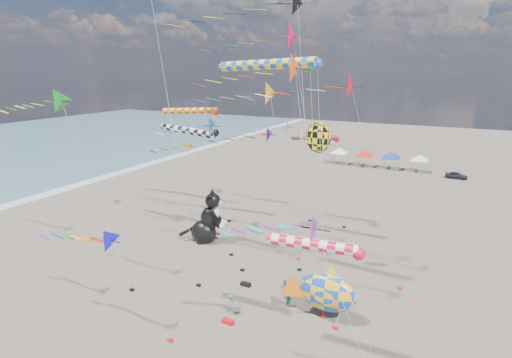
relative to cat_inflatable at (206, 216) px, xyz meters
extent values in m
plane|color=brown|center=(8.61, -16.14, -2.97)|extent=(260.00, 260.00, 0.00)
cylinder|color=#B2B2B2|center=(2.69, -8.17, 9.85)|extent=(3.81, 0.02, 25.65)
cube|color=black|center=(4.58, -8.17, -2.87)|extent=(0.36, 0.24, 0.20)
cone|color=#1FABCB|center=(6.53, 11.01, 8.69)|extent=(1.56, 1.67, 1.73)
cylinder|color=#B2B2B2|center=(7.30, 11.01, 2.86)|extent=(1.56, 0.02, 11.67)
cube|color=black|center=(8.07, 11.01, -2.87)|extent=(0.36, 0.24, 0.20)
cone|color=blue|center=(3.91, -4.04, 10.34)|extent=(1.75, 1.87, 1.93)
cylinder|color=#B2B2B2|center=(5.29, -4.04, 3.68)|extent=(2.78, 0.02, 13.31)
cube|color=black|center=(6.67, -4.04, -2.87)|extent=(0.36, 0.24, 0.20)
cone|color=black|center=(11.36, -2.11, 20.36)|extent=(2.30, 2.46, 2.54)
cylinder|color=#B2B2B2|center=(12.22, -2.11, 8.69)|extent=(1.73, 0.02, 23.33)
cube|color=black|center=(13.07, -2.11, -2.87)|extent=(0.36, 0.24, 0.20)
cone|color=purple|center=(18.94, -15.30, 7.30)|extent=(1.69, 1.81, 1.87)
cylinder|color=#B2B2B2|center=(20.29, -15.30, 2.17)|extent=(2.71, 0.02, 10.28)
cone|color=#F10845|center=(8.15, 5.19, 18.59)|extent=(2.98, 3.19, 3.29)
cylinder|color=#B2B2B2|center=(9.95, 5.19, 7.81)|extent=(3.62, 0.02, 21.56)
cube|color=black|center=(11.75, 5.19, -2.87)|extent=(0.36, 0.24, 0.20)
cone|color=gold|center=(7.64, 0.42, 13.06)|extent=(2.26, 2.42, 2.49)
cylinder|color=#B2B2B2|center=(9.09, 0.42, 5.05)|extent=(2.93, 0.02, 16.04)
cube|color=black|center=(10.55, 0.42, -2.87)|extent=(0.36, 0.24, 0.20)
cone|color=#168025|center=(-4.04, -11.35, 12.90)|extent=(1.99, 2.13, 2.20)
cylinder|color=#B2B2B2|center=(-2.06, -11.35, 4.96)|extent=(4.00, 0.02, 15.88)
cube|color=black|center=(-0.07, -11.35, -2.87)|extent=(0.36, 0.24, 0.20)
cone|color=#DF4D15|center=(14.01, -7.67, 15.33)|extent=(2.06, 2.21, 2.27)
cylinder|color=#B2B2B2|center=(14.84, -7.67, 6.18)|extent=(1.69, 0.02, 18.31)
cube|color=black|center=(15.67, -7.67, -2.87)|extent=(0.36, 0.24, 0.20)
cone|color=#160CD5|center=(5.26, -15.17, 4.28)|extent=(1.68, 1.80, 1.85)
cylinder|color=#B2B2B2|center=(6.17, -15.17, 0.66)|extent=(1.84, 0.02, 7.26)
cube|color=black|center=(7.07, -15.17, -2.87)|extent=(0.36, 0.24, 0.20)
cone|color=red|center=(16.91, -0.79, 13.99)|extent=(2.19, 2.35, 2.42)
cylinder|color=#B2B2B2|center=(18.62, -0.79, 5.51)|extent=(3.44, 0.02, 16.96)
cube|color=black|center=(20.32, -0.79, -2.87)|extent=(0.36, 0.24, 0.20)
cone|color=orange|center=(-3.20, 2.30, 6.70)|extent=(1.74, 1.86, 1.92)
cylinder|color=#B2B2B2|center=(-1.58, 2.30, 1.87)|extent=(3.26, 0.02, 9.68)
cube|color=black|center=(0.04, 2.30, -2.87)|extent=(0.36, 0.24, 0.20)
cone|color=#4B1598|center=(9.00, -1.58, 9.65)|extent=(1.45, 1.56, 1.60)
cylinder|color=#B2B2B2|center=(10.21, -1.58, 3.34)|extent=(2.45, 0.02, 12.62)
cube|color=black|center=(11.42, -1.58, -2.87)|extent=(0.36, 0.24, 0.20)
cylinder|color=red|center=(16.07, -12.36, 5.05)|extent=(5.62, 0.75, 0.75)
sphere|color=red|center=(18.88, -12.36, 5.05)|extent=(0.78, 0.78, 0.78)
cylinder|color=#B2B2B2|center=(19.63, -12.36, 1.04)|extent=(1.52, 0.02, 8.02)
cylinder|color=black|center=(-0.66, -1.71, 9.45)|extent=(6.55, 0.66, 0.66)
sphere|color=black|center=(2.62, -1.71, 9.45)|extent=(0.69, 0.69, 0.69)
cylinder|color=#B2B2B2|center=(3.37, -1.71, 3.24)|extent=(1.52, 0.02, 12.42)
cube|color=black|center=(4.12, -1.71, -2.87)|extent=(0.36, 0.24, 0.20)
cylinder|color=#187D16|center=(4.91, 3.79, 15.48)|extent=(10.05, 0.78, 0.78)
sphere|color=#187D16|center=(9.93, 3.79, 15.48)|extent=(0.82, 0.82, 0.82)
cylinder|color=#B2B2B2|center=(10.68, 3.79, 6.26)|extent=(1.52, 0.02, 18.45)
cube|color=black|center=(11.43, 3.79, -2.87)|extent=(0.36, 0.24, 0.20)
cylinder|color=blue|center=(9.29, -4.61, 15.64)|extent=(8.22, 0.77, 0.77)
sphere|color=blue|center=(13.41, -4.61, 15.64)|extent=(0.81, 0.81, 0.81)
cylinder|color=#B2B2B2|center=(14.16, -4.61, 6.34)|extent=(1.52, 0.02, 18.61)
cube|color=black|center=(14.91, -4.61, -2.87)|extent=(0.36, 0.24, 0.20)
cylinder|color=red|center=(-6.13, 6.32, 10.49)|extent=(7.52, 0.73, 0.73)
sphere|color=red|center=(-2.37, 6.32, 10.49)|extent=(0.77, 0.77, 0.77)
cylinder|color=#B2B2B2|center=(-1.62, 6.32, 3.76)|extent=(1.52, 0.02, 13.46)
cube|color=black|center=(-0.87, 6.32, -2.87)|extent=(0.36, 0.24, 0.20)
cylinder|color=red|center=(8.24, 10.81, 7.60)|extent=(5.38, 0.61, 0.61)
sphere|color=red|center=(10.93, 10.81, 7.60)|extent=(0.65, 0.65, 0.65)
cylinder|color=#B2B2B2|center=(11.68, 10.81, 2.32)|extent=(1.52, 0.02, 10.58)
cube|color=black|center=(12.43, 10.81, -2.87)|extent=(0.36, 0.24, 0.20)
ellipsoid|color=yellow|center=(12.59, -1.21, 9.63)|extent=(2.20, 0.40, 2.64)
cone|color=yellow|center=(11.09, -1.21, 9.63)|extent=(0.12, 1.80, 1.80)
cylinder|color=#B2B2B2|center=(13.59, -2.21, 3.33)|extent=(2.03, 2.03, 12.61)
cube|color=black|center=(14.59, -3.21, -2.87)|extent=(0.36, 0.24, 0.20)
ellipsoid|color=blue|center=(15.87, -7.65, -0.79)|extent=(4.79, 2.99, 2.98)
cone|color=orange|center=(13.29, -7.65, -0.79)|extent=(2.13, 0.74, 2.18)
cone|color=yellow|center=(16.06, -7.65, 0.69)|extent=(1.55, 0.55, 1.59)
cylinder|color=#B2B2B2|center=(16.96, -8.15, -2.13)|extent=(0.24, 1.04, 1.70)
cube|color=red|center=(16.87, -8.65, -2.87)|extent=(0.36, 0.24, 0.20)
imported|color=#9091A0|center=(9.18, -10.42, -2.17)|extent=(0.70, 0.66, 1.60)
imported|color=#1B9057|center=(12.78, -7.67, -2.36)|extent=(0.68, 0.59, 1.21)
imported|color=blue|center=(11.46, -5.20, -2.48)|extent=(0.51, 0.61, 0.98)
cube|color=#162ADD|center=(16.34, -3.71, -2.82)|extent=(0.90, 0.44, 0.30)
cube|color=red|center=(9.57, -11.58, -2.82)|extent=(0.90, 0.44, 0.30)
cube|color=black|center=(8.22, -6.26, -2.82)|extent=(0.90, 0.44, 0.30)
cube|color=white|center=(2.61, 43.86, -0.72)|extent=(3.00, 3.00, 0.15)
pyramid|color=white|center=(2.61, 43.86, 0.33)|extent=(4.20, 4.20, 1.00)
cylinder|color=#999999|center=(1.31, 42.56, -1.87)|extent=(0.08, 0.08, 2.20)
cylinder|color=#999999|center=(3.91, 42.56, -1.87)|extent=(0.08, 0.08, 2.20)
cylinder|color=#999999|center=(1.31, 45.16, -1.87)|extent=(0.08, 0.08, 2.20)
cylinder|color=#999999|center=(3.91, 45.16, -1.87)|extent=(0.08, 0.08, 2.20)
cube|color=red|center=(7.61, 43.86, -0.72)|extent=(3.00, 3.00, 0.15)
pyramid|color=red|center=(7.61, 43.86, 0.33)|extent=(4.20, 4.20, 1.00)
cylinder|color=#999999|center=(6.31, 42.56, -1.87)|extent=(0.08, 0.08, 2.20)
cylinder|color=#999999|center=(8.91, 42.56, -1.87)|extent=(0.08, 0.08, 2.20)
cylinder|color=#999999|center=(6.31, 45.16, -1.87)|extent=(0.08, 0.08, 2.20)
cylinder|color=#999999|center=(8.91, 45.16, -1.87)|extent=(0.08, 0.08, 2.20)
cube|color=#1236BC|center=(12.61, 43.86, -0.72)|extent=(3.00, 3.00, 0.15)
pyramid|color=#1236BC|center=(12.61, 43.86, 0.33)|extent=(4.20, 4.20, 1.00)
cylinder|color=#999999|center=(11.31, 42.56, -1.87)|extent=(0.08, 0.08, 2.20)
cylinder|color=#999999|center=(13.91, 42.56, -1.87)|extent=(0.08, 0.08, 2.20)
cylinder|color=#999999|center=(11.31, 45.16, -1.87)|extent=(0.08, 0.08, 2.20)
cylinder|color=#999999|center=(13.91, 45.16, -1.87)|extent=(0.08, 0.08, 2.20)
cube|color=silver|center=(17.61, 43.86, -0.72)|extent=(3.00, 3.00, 0.15)
pyramid|color=silver|center=(17.61, 43.86, 0.33)|extent=(4.20, 4.20, 1.00)
cylinder|color=#999999|center=(16.31, 42.56, -1.87)|extent=(0.08, 0.08, 2.20)
cylinder|color=#999999|center=(18.91, 42.56, -1.87)|extent=(0.08, 0.08, 2.20)
cylinder|color=#999999|center=(16.31, 45.16, -1.87)|extent=(0.08, 0.08, 2.20)
cylinder|color=#999999|center=(18.91, 45.16, -1.87)|extent=(0.08, 0.08, 2.20)
imported|color=#26262D|center=(23.98, 41.86, -2.36)|extent=(3.68, 1.67, 1.23)
camera|label=1|loc=(23.04, -33.65, 15.13)|focal=28.00mm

